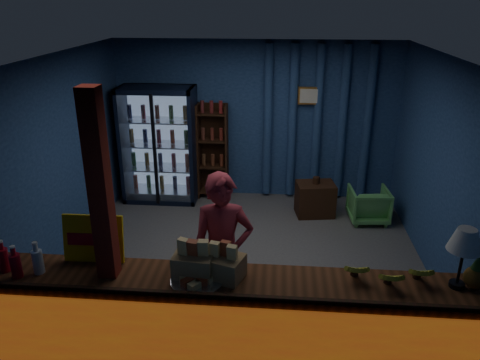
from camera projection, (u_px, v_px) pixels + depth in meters
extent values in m
plane|color=#515154|center=(245.00, 259.00, 6.14)|extent=(4.60, 4.60, 0.00)
plane|color=navy|center=(256.00, 121.00, 7.69)|extent=(4.60, 0.00, 4.60)
plane|color=navy|center=(224.00, 263.00, 3.62)|extent=(4.60, 0.00, 4.60)
plane|color=navy|center=(62.00, 161.00, 5.84)|extent=(0.00, 4.40, 4.40)
plane|color=navy|center=(441.00, 172.00, 5.47)|extent=(0.00, 4.40, 4.40)
plane|color=#472D19|center=(246.00, 56.00, 5.18)|extent=(4.60, 4.60, 0.00)
cube|color=brown|center=(229.00, 324.00, 4.20)|extent=(4.40, 0.55, 0.95)
cube|color=red|center=(225.00, 347.00, 3.93)|extent=(4.35, 0.02, 0.81)
cube|color=#341A10|center=(225.00, 296.00, 3.77)|extent=(4.40, 0.04, 0.04)
cube|color=maroon|center=(106.00, 239.00, 3.98)|extent=(0.16, 0.16, 2.60)
cube|color=black|center=(163.00, 140.00, 7.87)|extent=(1.20, 0.06, 1.90)
cube|color=black|center=(125.00, 144.00, 7.67)|extent=(0.06, 0.60, 1.90)
cube|color=black|center=(194.00, 146.00, 7.58)|extent=(0.06, 0.60, 1.90)
cube|color=black|center=(156.00, 89.00, 7.29)|extent=(1.20, 0.60, 0.08)
cube|color=black|center=(163.00, 196.00, 7.96)|extent=(1.20, 0.60, 0.08)
cube|color=#99B2D8|center=(163.00, 141.00, 7.83)|extent=(1.08, 0.02, 1.74)
cube|color=white|center=(155.00, 150.00, 7.36)|extent=(1.12, 0.02, 1.78)
cube|color=black|center=(155.00, 151.00, 7.35)|extent=(0.05, 0.05, 1.80)
cube|color=silver|center=(162.00, 189.00, 7.91)|extent=(1.08, 0.48, 0.02)
cylinder|color=#B33319|center=(136.00, 181.00, 7.90)|extent=(0.07, 0.07, 0.22)
cylinder|color=#18621A|center=(149.00, 182.00, 7.88)|extent=(0.07, 0.07, 0.22)
cylinder|color=#A56E19|center=(162.00, 182.00, 7.86)|extent=(0.07, 0.07, 0.22)
cylinder|color=navy|center=(175.00, 182.00, 7.84)|extent=(0.07, 0.07, 0.22)
cylinder|color=maroon|center=(188.00, 183.00, 7.83)|extent=(0.07, 0.07, 0.22)
cube|color=silver|center=(161.00, 167.00, 7.76)|extent=(1.08, 0.48, 0.02)
cylinder|color=#18621A|center=(134.00, 159.00, 7.75)|extent=(0.07, 0.07, 0.22)
cylinder|color=#A56E19|center=(147.00, 159.00, 7.73)|extent=(0.07, 0.07, 0.22)
cylinder|color=navy|center=(160.00, 160.00, 7.72)|extent=(0.07, 0.07, 0.22)
cylinder|color=maroon|center=(174.00, 160.00, 7.70)|extent=(0.07, 0.07, 0.22)
cylinder|color=#B33319|center=(187.00, 160.00, 7.68)|extent=(0.07, 0.07, 0.22)
cube|color=silver|center=(159.00, 144.00, 7.62)|extent=(1.08, 0.48, 0.02)
cylinder|color=#A56E19|center=(132.00, 136.00, 7.60)|extent=(0.07, 0.07, 0.22)
cylinder|color=navy|center=(145.00, 136.00, 7.59)|extent=(0.07, 0.07, 0.22)
cylinder|color=maroon|center=(159.00, 136.00, 7.57)|extent=(0.07, 0.07, 0.22)
cylinder|color=#B33319|center=(173.00, 137.00, 7.55)|extent=(0.07, 0.07, 0.22)
cylinder|color=#18621A|center=(186.00, 137.00, 7.53)|extent=(0.07, 0.07, 0.22)
cube|color=silver|center=(158.00, 120.00, 7.47)|extent=(1.08, 0.48, 0.02)
cylinder|color=navy|center=(130.00, 111.00, 7.46)|extent=(0.07, 0.07, 0.22)
cylinder|color=maroon|center=(143.00, 112.00, 7.44)|extent=(0.07, 0.07, 0.22)
cylinder|color=#B33319|center=(157.00, 112.00, 7.42)|extent=(0.07, 0.07, 0.22)
cylinder|color=#18621A|center=(171.00, 112.00, 7.40)|extent=(0.07, 0.07, 0.22)
cylinder|color=#A56E19|center=(185.00, 113.00, 7.38)|extent=(0.07, 0.07, 0.22)
cube|color=#341A10|center=(214.00, 150.00, 7.89)|extent=(0.50, 0.02, 1.60)
cube|color=#341A10|center=(199.00, 152.00, 7.79)|extent=(0.03, 0.28, 1.60)
cube|color=#341A10|center=(227.00, 152.00, 7.75)|extent=(0.03, 0.28, 1.60)
cube|color=#341A10|center=(214.00, 191.00, 8.03)|extent=(0.46, 0.26, 0.02)
cube|color=#341A10|center=(213.00, 166.00, 7.86)|extent=(0.46, 0.26, 0.02)
cube|color=#341A10|center=(212.00, 140.00, 7.69)|extent=(0.46, 0.26, 0.02)
cube|color=#341A10|center=(212.00, 114.00, 7.53)|extent=(0.46, 0.26, 0.02)
cylinder|color=navy|center=(268.00, 122.00, 7.62)|extent=(0.14, 0.14, 2.50)
cylinder|color=navy|center=(292.00, 123.00, 7.59)|extent=(0.14, 0.14, 2.50)
cylinder|color=navy|center=(317.00, 123.00, 7.56)|extent=(0.14, 0.14, 2.50)
cylinder|color=navy|center=(342.00, 124.00, 7.52)|extent=(0.14, 0.14, 2.50)
cylinder|color=navy|center=(367.00, 124.00, 7.49)|extent=(0.14, 0.14, 2.50)
cube|color=gold|center=(309.00, 96.00, 7.37)|extent=(0.36, 0.03, 0.28)
cube|color=silver|center=(310.00, 96.00, 7.35)|extent=(0.30, 0.01, 0.22)
imported|color=#9C2A37|center=(223.00, 253.00, 4.65)|extent=(0.66, 0.48, 1.68)
imported|color=#5AB259|center=(368.00, 205.00, 7.10)|extent=(0.61, 0.62, 0.53)
cube|color=#341A10|center=(315.00, 199.00, 7.30)|extent=(0.63, 0.50, 0.52)
cylinder|color=#341A10|center=(316.00, 180.00, 7.19)|extent=(0.10, 0.10, 0.10)
cube|color=gold|center=(93.00, 238.00, 4.25)|extent=(0.56, 0.12, 0.44)
cube|color=#AC0B1B|center=(93.00, 240.00, 4.23)|extent=(0.47, 0.04, 0.11)
cylinder|color=#AC0B1B|center=(4.00, 260.00, 4.11)|extent=(0.09, 0.09, 0.22)
cylinder|color=#AC0B1B|center=(1.00, 245.00, 4.06)|extent=(0.04, 0.04, 0.08)
cylinder|color=white|center=(0.00, 241.00, 4.04)|extent=(0.05, 0.05, 0.02)
cylinder|color=#AC0B1B|center=(16.00, 266.00, 4.03)|extent=(0.09, 0.09, 0.22)
cylinder|color=#AC0B1B|center=(13.00, 251.00, 3.97)|extent=(0.04, 0.04, 0.08)
cylinder|color=white|center=(12.00, 247.00, 3.96)|extent=(0.05, 0.05, 0.02)
cylinder|color=silver|center=(38.00, 262.00, 4.09)|extent=(0.09, 0.09, 0.22)
cylinder|color=silver|center=(35.00, 247.00, 4.03)|extent=(0.04, 0.04, 0.08)
cylinder|color=white|center=(34.00, 243.00, 4.02)|extent=(0.05, 0.05, 0.02)
cube|color=#A0774D|center=(194.00, 265.00, 4.04)|extent=(0.37, 0.31, 0.22)
cube|color=gold|center=(184.00, 245.00, 3.99)|extent=(0.10, 0.07, 0.14)
cube|color=#BF4923|center=(194.00, 246.00, 3.97)|extent=(0.10, 0.07, 0.14)
cube|color=gold|center=(203.00, 247.00, 3.96)|extent=(0.10, 0.07, 0.14)
cube|color=#A0774D|center=(224.00, 267.00, 4.02)|extent=(0.38, 0.35, 0.20)
cube|color=gold|center=(216.00, 248.00, 3.99)|extent=(0.10, 0.08, 0.13)
cube|color=#BF4923|center=(224.00, 250.00, 3.96)|extent=(0.10, 0.08, 0.13)
cube|color=gold|center=(233.00, 252.00, 3.93)|extent=(0.10, 0.08, 0.13)
cylinder|color=silver|center=(197.00, 281.00, 3.98)|extent=(0.45, 0.45, 0.02)
cube|color=gold|center=(207.00, 278.00, 3.96)|extent=(0.10, 0.07, 0.05)
cube|color=#BF4923|center=(205.00, 274.00, 4.02)|extent=(0.12, 0.12, 0.05)
cube|color=gold|center=(198.00, 272.00, 4.05)|extent=(0.07, 0.10, 0.05)
cube|color=#BF4923|center=(191.00, 273.00, 4.03)|extent=(0.12, 0.12, 0.05)
cube|color=gold|center=(186.00, 277.00, 3.97)|extent=(0.10, 0.07, 0.05)
cube|color=#BF4923|center=(188.00, 282.00, 3.91)|extent=(0.12, 0.12, 0.05)
cube|color=gold|center=(195.00, 284.00, 3.88)|extent=(0.07, 0.10, 0.05)
cube|color=#BF4923|center=(203.00, 282.00, 3.90)|extent=(0.12, 0.12, 0.05)
cylinder|color=black|center=(457.00, 285.00, 3.92)|extent=(0.13, 0.13, 0.04)
cylinder|color=black|center=(461.00, 265.00, 3.85)|extent=(0.03, 0.03, 0.38)
cone|color=white|center=(466.00, 240.00, 3.76)|extent=(0.28, 0.28, 0.19)
sphere|color=brown|center=(475.00, 278.00, 3.87)|extent=(0.19, 0.19, 0.19)
cone|color=#285A1F|center=(479.00, 261.00, 3.81)|extent=(0.11, 0.11, 0.15)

